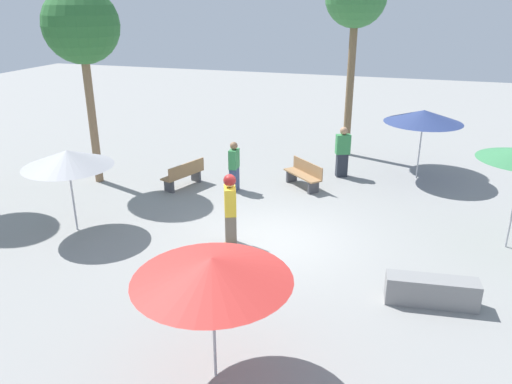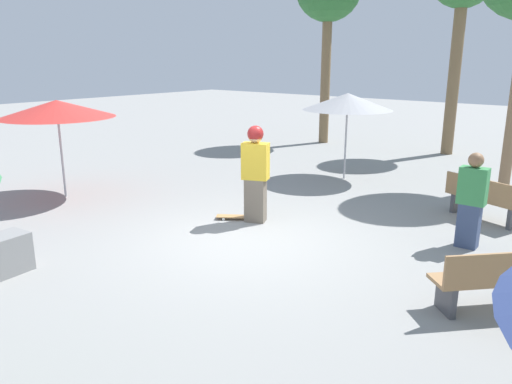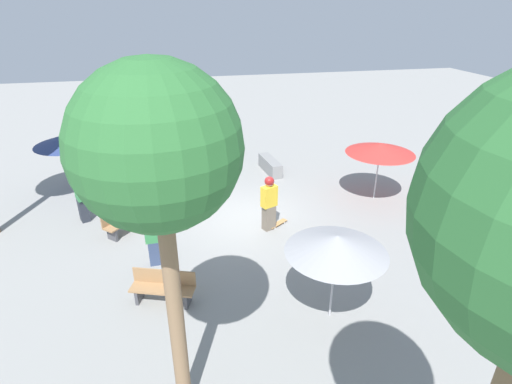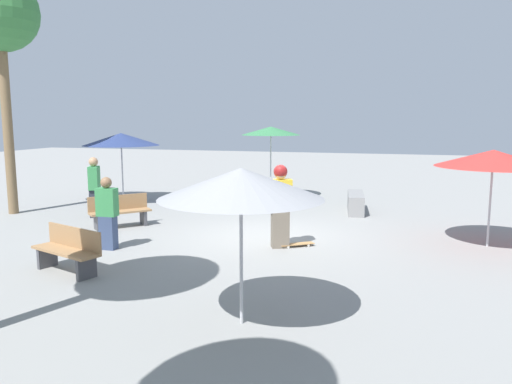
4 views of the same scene
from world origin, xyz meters
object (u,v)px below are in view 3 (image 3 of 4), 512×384
object	(u,v)px
shade_umbrella_red	(380,148)
shade_umbrella_green	(191,111)
concrete_ledge	(270,166)
bystander_watching	(81,197)
shade_umbrella_grey	(337,244)
skater_main	(269,201)
shade_umbrella_navy	(69,139)
bench_near	(125,219)
skateboard	(278,224)
bystander_far	(154,239)
palm_tree_center_right	(157,152)
bench_far	(163,287)

from	to	relation	value
shade_umbrella_red	shade_umbrella_green	bearing A→B (deg)	50.88
concrete_ledge	bystander_watching	xyz separation A→B (m)	(-2.91, 7.33, 0.59)
shade_umbrella_grey	shade_umbrella_red	xyz separation A→B (m)	(5.66, -4.08, -0.00)
skater_main	shade_umbrella_green	xyz separation A→B (m)	(6.66, 1.94, 1.43)
shade_umbrella_navy	shade_umbrella_red	bearing A→B (deg)	-105.18
bench_near	skater_main	bearing A→B (deg)	121.96
bench_near	shade_umbrella_grey	xyz separation A→B (m)	(-5.13, -5.07, 1.59)
skateboard	shade_umbrella_navy	world-z (taller)	shade_umbrella_navy
shade_umbrella_grey	shade_umbrella_green	distance (m)	11.19
bystander_watching	shade_umbrella_red	bearing A→B (deg)	-115.36
shade_umbrella_grey	bystander_far	size ratio (longest dim) A/B	1.42
shade_umbrella_grey	bystander_far	distance (m)	5.24
skateboard	shade_umbrella_navy	size ratio (longest dim) A/B	0.30
concrete_ledge	bystander_watching	distance (m)	7.90
bench_near	palm_tree_center_right	world-z (taller)	palm_tree_center_right
bystander_far	palm_tree_center_right	bearing A→B (deg)	94.67
bench_near	concrete_ledge	bearing A→B (deg)	166.45
skater_main	shade_umbrella_grey	size ratio (longest dim) A/B	0.82
shade_umbrella_grey	shade_umbrella_red	world-z (taller)	shade_umbrella_grey
shade_umbrella_grey	bystander_far	world-z (taller)	shade_umbrella_grey
bench_far	shade_umbrella_green	distance (m)	9.89
concrete_ledge	palm_tree_center_right	xyz separation A→B (m)	(-10.74, 4.35, 4.71)
palm_tree_center_right	skater_main	bearing A→B (deg)	-27.44
shade_umbrella_green	bystander_watching	bearing A→B (deg)	139.13
skateboard	shade_umbrella_navy	xyz separation A→B (m)	(4.27, 7.01, 2.12)
bystander_watching	bystander_far	bearing A→B (deg)	-164.81
bench_near	bystander_watching	bearing A→B (deg)	-82.96
shade_umbrella_navy	bystander_far	size ratio (longest dim) A/B	1.60
bystander_watching	bystander_far	size ratio (longest dim) A/B	1.09
shade_umbrella_green	palm_tree_center_right	bearing A→B (deg)	174.83
skater_main	concrete_ledge	bearing A→B (deg)	51.92
shade_umbrella_red	palm_tree_center_right	bearing A→B (deg)	133.92
bench_near	palm_tree_center_right	bearing A→B (deg)	55.34
shade_umbrella_grey	shade_umbrella_red	distance (m)	6.98
skater_main	bench_far	size ratio (longest dim) A/B	1.14
shade_umbrella_navy	bystander_far	bearing A→B (deg)	-151.94
skater_main	palm_tree_center_right	bearing A→B (deg)	-140.77
skateboard	bench_near	bearing A→B (deg)	137.11
skateboard	palm_tree_center_right	world-z (taller)	palm_tree_center_right
skater_main	shade_umbrella_red	size ratio (longest dim) A/B	0.75
palm_tree_center_right	shade_umbrella_grey	bearing A→B (deg)	-64.73
bench_far	skater_main	bearing A→B (deg)	-120.09
shade_umbrella_grey	bench_far	bearing A→B (deg)	70.69
shade_umbrella_grey	shade_umbrella_red	bearing A→B (deg)	-35.77
shade_umbrella_grey	shade_umbrella_navy	distance (m)	11.23
shade_umbrella_red	concrete_ledge	bearing A→B (deg)	43.69
shade_umbrella_navy	bench_near	bearing A→B (deg)	-150.27
skater_main	skateboard	world-z (taller)	skater_main
skateboard	bystander_watching	bearing A→B (deg)	130.04
palm_tree_center_right	shade_umbrella_green	bearing A→B (deg)	-5.17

